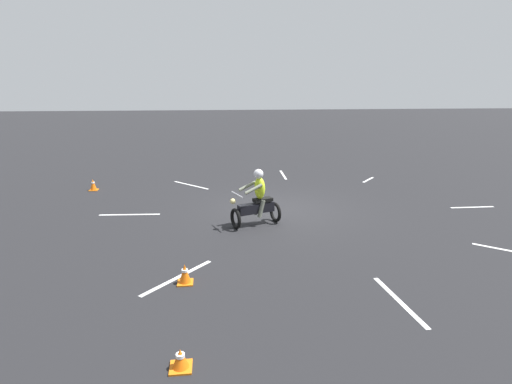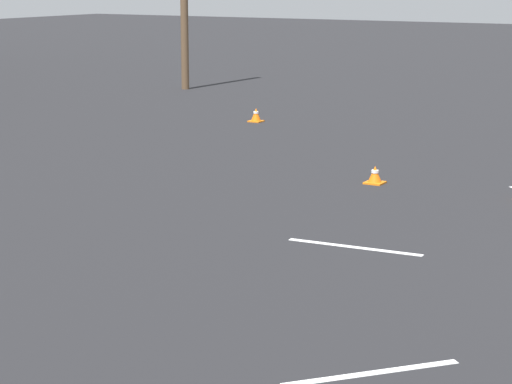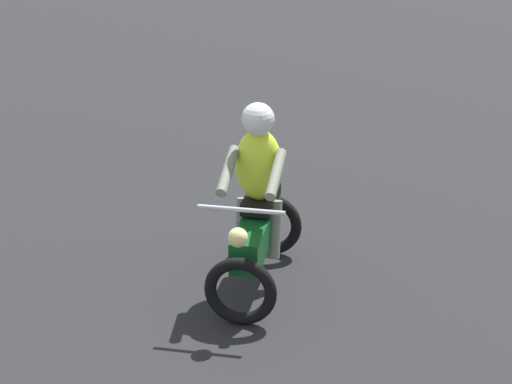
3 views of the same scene
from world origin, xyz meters
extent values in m
torus|color=black|center=(-5.35, 12.38, 0.30)|extent=(0.31, 0.60, 0.60)
torus|color=black|center=(-6.56, 11.91, 0.30)|extent=(0.31, 0.60, 0.60)
cube|color=#0F4C1E|center=(-5.96, 12.15, 0.52)|extent=(1.11, 0.63, 0.28)
cube|color=black|center=(-6.16, 12.07, 0.74)|extent=(0.62, 0.45, 0.10)
cylinder|color=silver|center=(-5.40, 12.37, 1.00)|extent=(0.29, 0.66, 0.04)
sphere|color=#F2E08C|center=(-5.28, 12.41, 0.82)|extent=(0.21, 0.21, 0.16)
ellipsoid|color=#D8F233|center=(-6.07, 12.10, 1.10)|extent=(0.41, 0.47, 0.64)
cylinder|color=slate|center=(-5.72, 12.03, 1.15)|extent=(0.54, 0.28, 0.27)
cylinder|color=slate|center=(-5.86, 12.40, 1.15)|extent=(0.54, 0.28, 0.27)
cylinder|color=slate|center=(-6.00, 11.98, 0.52)|extent=(0.27, 0.20, 0.51)
cylinder|color=slate|center=(-6.10, 12.24, 0.52)|extent=(0.27, 0.20, 0.51)
sphere|color=silver|center=(-6.03, 12.12, 1.52)|extent=(0.36, 0.36, 0.28)
camera|label=1|loc=(2.14, 12.38, 3.90)|focal=28.00mm
camera|label=2|loc=(-13.04, 0.68, 3.56)|focal=70.00mm
camera|label=3|loc=(0.54, 16.30, 4.19)|focal=70.00mm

